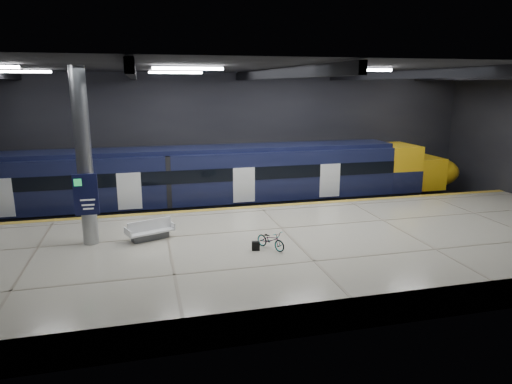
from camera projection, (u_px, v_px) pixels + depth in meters
name	position (u px, v px, depth m)	size (l,w,h in m)	color
ground	(275.00, 244.00, 21.42)	(30.00, 30.00, 0.00)	black
room_shell	(276.00, 121.00, 20.11)	(30.10, 16.10, 8.05)	black
platform	(292.00, 251.00, 18.94)	(30.00, 11.00, 1.10)	beige
safety_strip	(260.00, 206.00, 23.76)	(30.00, 0.40, 0.01)	gold
rails	(248.00, 211.00, 26.60)	(30.00, 1.52, 0.16)	gray
train	(218.00, 180.00, 25.72)	(29.40, 2.84, 3.79)	black
bench	(150.00, 232.00, 18.68)	(2.06, 1.39, 0.84)	#595B60
bicycle	(271.00, 240.00, 17.59)	(0.48, 1.39, 0.73)	#99999E
pannier_bag	(256.00, 246.00, 17.49)	(0.30, 0.18, 0.35)	black
info_column	(84.00, 160.00, 17.53)	(0.90, 0.78, 6.90)	#9EA0A5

